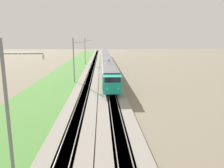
{
  "coord_description": "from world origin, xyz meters",
  "views": [
    {
      "loc": [
        -4.3,
        -2.86,
        9.06
      ],
      "look_at": [
        29.12,
        -4.49,
        2.18
      ],
      "focal_mm": 35.0,
      "sensor_mm": 36.0,
      "label": 1
    }
  ],
  "objects_px": {
    "passenger_train": "(106,59)",
    "catenary_mast_far": "(85,51)",
    "catenary_mast_near": "(8,111)",
    "catenary_mast_mid": "(74,60)"
  },
  "relations": [
    {
      "from": "passenger_train",
      "to": "catenary_mast_far",
      "type": "xyz_separation_m",
      "value": [
        3.97,
        7.4,
        2.57
      ]
    },
    {
      "from": "passenger_train",
      "to": "catenary_mast_near",
      "type": "height_order",
      "value": "catenary_mast_near"
    },
    {
      "from": "catenary_mast_mid",
      "to": "catenary_mast_far",
      "type": "bearing_deg",
      "value": 0.0
    },
    {
      "from": "catenary_mast_mid",
      "to": "catenary_mast_far",
      "type": "height_order",
      "value": "catenary_mast_far"
    },
    {
      "from": "catenary_mast_near",
      "to": "passenger_train",
      "type": "bearing_deg",
      "value": -6.75
    },
    {
      "from": "passenger_train",
      "to": "catenary_mast_far",
      "type": "distance_m",
      "value": 8.78
    },
    {
      "from": "passenger_train",
      "to": "catenary_mast_near",
      "type": "relative_size",
      "value": 9.61
    },
    {
      "from": "catenary_mast_far",
      "to": "catenary_mast_near",
      "type": "bearing_deg",
      "value": -180.0
    },
    {
      "from": "catenary_mast_near",
      "to": "catenary_mast_far",
      "type": "relative_size",
      "value": 0.97
    },
    {
      "from": "passenger_train",
      "to": "catenary_mast_near",
      "type": "xyz_separation_m",
      "value": [
        -62.48,
        7.39,
        2.4
      ]
    }
  ]
}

